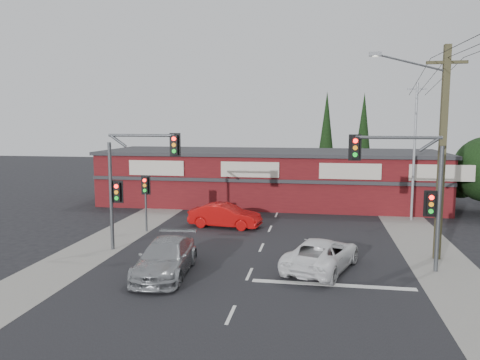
% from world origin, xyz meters
% --- Properties ---
extents(ground, '(120.00, 120.00, 0.00)m').
position_xyz_m(ground, '(0.00, 0.00, 0.00)').
color(ground, black).
rests_on(ground, ground).
extents(road_strip, '(14.00, 70.00, 0.01)m').
position_xyz_m(road_strip, '(0.00, 5.00, 0.01)').
color(road_strip, black).
rests_on(road_strip, ground).
extents(verge_left, '(3.00, 70.00, 0.02)m').
position_xyz_m(verge_left, '(-8.50, 5.00, 0.01)').
color(verge_left, gray).
rests_on(verge_left, ground).
extents(verge_right, '(3.00, 70.00, 0.02)m').
position_xyz_m(verge_right, '(8.50, 5.00, 0.01)').
color(verge_right, gray).
rests_on(verge_right, ground).
extents(stop_line, '(6.50, 0.35, 0.01)m').
position_xyz_m(stop_line, '(3.50, -1.50, 0.01)').
color(stop_line, silver).
rests_on(stop_line, ground).
extents(white_suv, '(3.81, 5.50, 1.39)m').
position_xyz_m(white_suv, '(3.06, 0.48, 0.70)').
color(white_suv, white).
rests_on(white_suv, ground).
extents(silver_suv, '(2.42, 5.22, 1.48)m').
position_xyz_m(silver_suv, '(-3.53, -1.36, 0.74)').
color(silver_suv, '#9A9C9E').
rests_on(silver_suv, ground).
extents(red_sedan, '(4.61, 2.13, 1.46)m').
position_xyz_m(red_sedan, '(-2.81, 7.93, 0.73)').
color(red_sedan, '#B50C0B').
rests_on(red_sedan, ground).
extents(lane_dashes, '(0.12, 57.73, 0.01)m').
position_xyz_m(lane_dashes, '(0.00, 10.06, 0.01)').
color(lane_dashes, silver).
rests_on(lane_dashes, ground).
extents(shop_building, '(27.30, 8.40, 4.22)m').
position_xyz_m(shop_building, '(-0.99, 16.99, 2.13)').
color(shop_building, '#501013').
rests_on(shop_building, ground).
extents(conifer_near, '(1.80, 1.80, 9.25)m').
position_xyz_m(conifer_near, '(3.50, 24.00, 5.48)').
color(conifer_near, '#2D2116').
rests_on(conifer_near, ground).
extents(conifer_far, '(1.80, 1.80, 9.25)m').
position_xyz_m(conifer_far, '(7.00, 26.00, 5.48)').
color(conifer_far, '#2D2116').
rests_on(conifer_far, ground).
extents(traffic_mast_left, '(3.77, 0.27, 5.97)m').
position_xyz_m(traffic_mast_left, '(-6.43, 2.00, 3.93)').
color(traffic_mast_left, '#47494C').
rests_on(traffic_mast_left, ground).
extents(traffic_mast_right, '(3.96, 0.27, 5.97)m').
position_xyz_m(traffic_mast_right, '(6.86, 1.00, 3.95)').
color(traffic_mast_right, '#47494C').
rests_on(traffic_mast_right, ground).
extents(pedestal_signal, '(0.55, 0.27, 3.38)m').
position_xyz_m(pedestal_signal, '(-7.20, 6.01, 2.41)').
color(pedestal_signal, '#47494C').
rests_on(pedestal_signal, ground).
extents(utility_pole, '(4.38, 0.59, 10.00)m').
position_xyz_m(utility_pole, '(8.36, 2.99, 5.40)').
color(utility_pole, '#4C462B').
rests_on(utility_pole, ground).
extents(steel_pole, '(1.20, 0.16, 9.00)m').
position_xyz_m(steel_pole, '(9.00, 12.00, 4.70)').
color(steel_pole, gray).
rests_on(steel_pole, ground).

